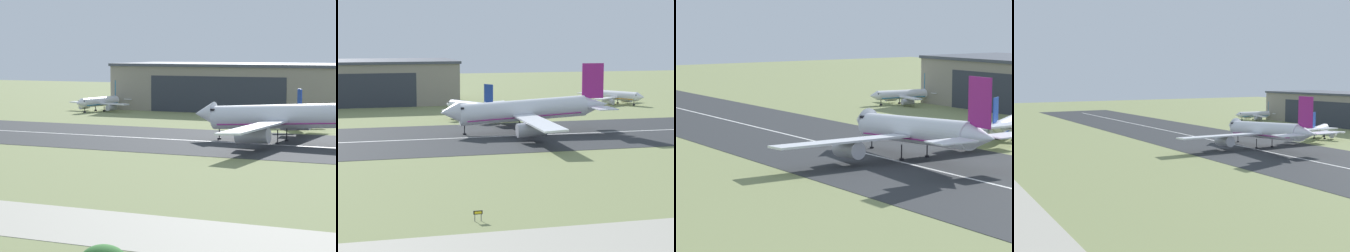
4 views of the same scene
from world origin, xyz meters
TOP-DOWN VIEW (x-y plane):
  - runway_strip at (0.00, 106.66)m, footprint 372.28×44.98m
  - runway_centreline at (0.00, 106.66)m, footprint 335.06×0.70m
  - airplane_landing at (3.00, 110.89)m, footprint 42.72×60.10m
  - airplane_parked_centre at (-4.55, 142.47)m, footprint 19.08×21.89m
  - airplane_parked_east at (-74.60, 169.10)m, footprint 22.38×23.52m

SIDE VIEW (x-z plane):
  - runway_strip at x=0.00m, z-range 0.00..0.06m
  - runway_centreline at x=0.00m, z-range 0.06..0.07m
  - airplane_parked_east at x=-74.60m, z-range -1.80..7.77m
  - airplane_parked_centre at x=-4.55m, z-range -1.89..8.38m
  - airplane_landing at x=3.00m, z-range -3.04..13.92m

